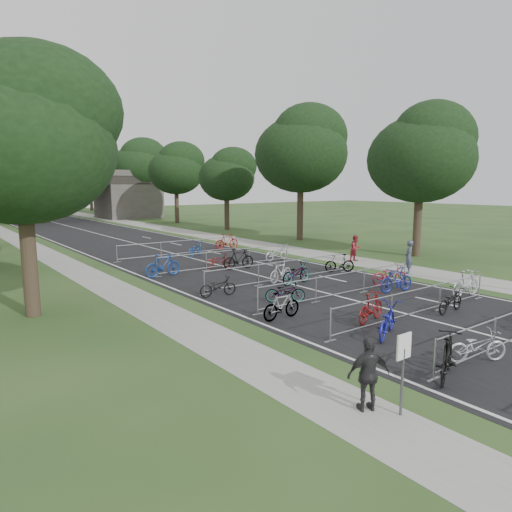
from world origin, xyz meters
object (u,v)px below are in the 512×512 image
at_px(pedestrian_a, 409,257).
at_px(overpass_bridge, 47,195).
at_px(park_sign, 403,359).
at_px(pedestrian_b, 356,248).
at_px(pedestrian_c, 369,375).

bearing_deg(pedestrian_a, overpass_bridge, -114.64).
xyz_separation_m(park_sign, pedestrian_a, (13.83, 9.48, -0.34)).
relative_size(pedestrian_b, pedestrian_c, 1.03).
bearing_deg(pedestrian_b, pedestrian_c, -137.52).
distance_m(park_sign, pedestrian_c, 0.83).
relative_size(pedestrian_a, pedestrian_b, 1.10).
height_order(park_sign, pedestrian_a, pedestrian_a).
distance_m(pedestrian_b, pedestrian_c, 20.22).
bearing_deg(pedestrian_c, park_sign, 151.07).
distance_m(park_sign, pedestrian_b, 20.32).
height_order(overpass_bridge, pedestrian_c, overpass_bridge).
height_order(pedestrian_b, pedestrian_c, pedestrian_b).
bearing_deg(overpass_bridge, park_sign, -96.26).
distance_m(overpass_bridge, pedestrian_c, 61.91).
xyz_separation_m(overpass_bridge, pedestrian_a, (7.03, -52.52, -2.60)).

